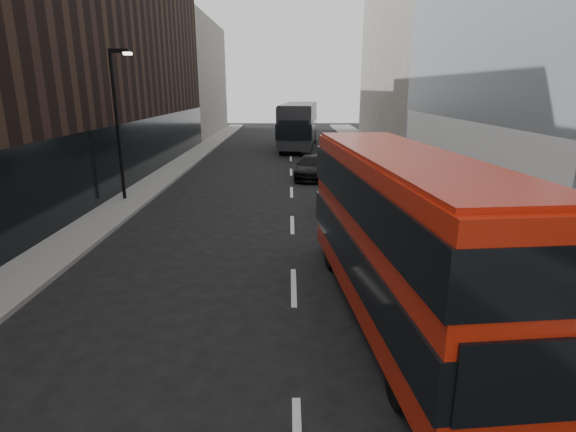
{
  "coord_description": "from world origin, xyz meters",
  "views": [
    {
      "loc": [
        -0.13,
        -3.65,
        5.41
      ],
      "look_at": [
        -0.16,
        6.56,
        2.5
      ],
      "focal_mm": 28.0,
      "sensor_mm": 36.0,
      "label": 1
    }
  ],
  "objects_px": {
    "grey_bus": "(299,124)",
    "car_c": "(312,167)",
    "car_a": "(344,197)",
    "street_lamp": "(118,115)",
    "red_bus": "(400,229)",
    "car_b": "(354,169)"
  },
  "relations": [
    {
      "from": "grey_bus",
      "to": "car_c",
      "type": "relative_size",
      "value": 2.69
    },
    {
      "from": "car_a",
      "to": "grey_bus",
      "type": "bearing_deg",
      "value": 91.59
    },
    {
      "from": "street_lamp",
      "to": "grey_bus",
      "type": "distance_m",
      "value": 23.03
    },
    {
      "from": "red_bus",
      "to": "car_a",
      "type": "height_order",
      "value": "red_bus"
    },
    {
      "from": "car_a",
      "to": "car_c",
      "type": "bearing_deg",
      "value": 94.88
    },
    {
      "from": "street_lamp",
      "to": "red_bus",
      "type": "xyz_separation_m",
      "value": [
        10.68,
        -11.66,
        -1.94
      ]
    },
    {
      "from": "red_bus",
      "to": "car_a",
      "type": "bearing_deg",
      "value": 85.19
    },
    {
      "from": "grey_bus",
      "to": "street_lamp",
      "type": "bearing_deg",
      "value": -107.75
    },
    {
      "from": "car_a",
      "to": "car_b",
      "type": "relative_size",
      "value": 0.94
    },
    {
      "from": "street_lamp",
      "to": "car_a",
      "type": "height_order",
      "value": "street_lamp"
    },
    {
      "from": "grey_bus",
      "to": "car_c",
      "type": "bearing_deg",
      "value": -82.72
    },
    {
      "from": "red_bus",
      "to": "grey_bus",
      "type": "relative_size",
      "value": 0.79
    },
    {
      "from": "grey_bus",
      "to": "car_a",
      "type": "relative_size",
      "value": 2.97
    },
    {
      "from": "grey_bus",
      "to": "car_b",
      "type": "height_order",
      "value": "grey_bus"
    },
    {
      "from": "red_bus",
      "to": "car_a",
      "type": "xyz_separation_m",
      "value": [
        -0.15,
        9.51,
        -1.51
      ]
    },
    {
      "from": "street_lamp",
      "to": "car_a",
      "type": "bearing_deg",
      "value": -11.53
    },
    {
      "from": "car_b",
      "to": "car_c",
      "type": "bearing_deg",
      "value": 154.23
    },
    {
      "from": "red_bus",
      "to": "grey_bus",
      "type": "distance_m",
      "value": 32.8
    },
    {
      "from": "red_bus",
      "to": "car_c",
      "type": "distance_m",
      "value": 17.91
    },
    {
      "from": "grey_bus",
      "to": "car_b",
      "type": "bearing_deg",
      "value": -74.28
    },
    {
      "from": "street_lamp",
      "to": "car_c",
      "type": "bearing_deg",
      "value": 32.86
    },
    {
      "from": "grey_bus",
      "to": "car_a",
      "type": "bearing_deg",
      "value": -80.88
    }
  ]
}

